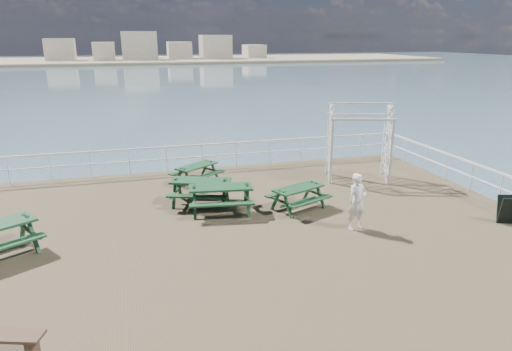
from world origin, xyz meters
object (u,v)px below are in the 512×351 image
at_px(trellis_arbor, 359,146).
at_px(person, 357,202).
at_px(picnic_table_c, 197,170).
at_px(picnic_table_b, 201,186).
at_px(picnic_table_e, 298,193).
at_px(picnic_table_d, 221,193).

xyz_separation_m(trellis_arbor, person, (-2.35, -4.40, -0.50)).
distance_m(picnic_table_c, person, 6.73).
xyz_separation_m(picnic_table_b, picnic_table_c, (0.22, 2.28, -0.09)).
bearing_deg(picnic_table_e, person, -84.74).
xyz_separation_m(picnic_table_b, picnic_table_d, (0.49, -0.89, 0.01)).
distance_m(picnic_table_d, trellis_arbor, 6.23).
relative_size(picnic_table_b, person, 1.43).
bearing_deg(trellis_arbor, picnic_table_b, -151.46).
distance_m(picnic_table_b, trellis_arbor, 6.48).
relative_size(picnic_table_b, trellis_arbor, 0.80).
height_order(picnic_table_e, trellis_arbor, trellis_arbor).
bearing_deg(trellis_arbor, picnic_table_d, -142.53).
distance_m(picnic_table_c, picnic_table_e, 4.52).
bearing_deg(trellis_arbor, person, -99.57).
distance_m(picnic_table_b, person, 5.18).
bearing_deg(picnic_table_d, picnic_table_c, 103.21).
distance_m(picnic_table_b, picnic_table_c, 2.29).
distance_m(picnic_table_d, picnic_table_e, 2.50).
height_order(picnic_table_b, picnic_table_e, picnic_table_b).
bearing_deg(picnic_table_b, picnic_table_e, -3.56).
relative_size(picnic_table_c, picnic_table_d, 0.97).
height_order(picnic_table_b, picnic_table_c, picnic_table_b).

